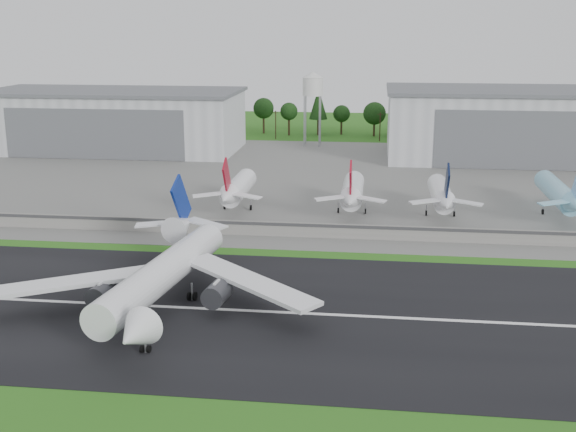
# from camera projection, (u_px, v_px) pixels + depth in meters

# --- Properties ---
(ground) EXTENTS (600.00, 600.00, 0.00)m
(ground) POSITION_uv_depth(u_px,v_px,m) (237.00, 335.00, 113.24)
(ground) COLOR #256618
(ground) RESTS_ON ground
(runway) EXTENTS (320.00, 60.00, 0.10)m
(runway) POSITION_uv_depth(u_px,v_px,m) (248.00, 311.00, 122.82)
(runway) COLOR black
(runway) RESTS_ON ground
(runway_centerline) EXTENTS (220.00, 1.00, 0.02)m
(runway_centerline) POSITION_uv_depth(u_px,v_px,m) (248.00, 311.00, 122.80)
(runway_centerline) COLOR white
(runway_centerline) RESTS_ON runway
(apron) EXTENTS (320.00, 150.00, 0.10)m
(apron) POSITION_uv_depth(u_px,v_px,m) (309.00, 179.00, 228.32)
(apron) COLOR slate
(apron) RESTS_ON ground
(blast_fence) EXTENTS (240.00, 0.61, 3.50)m
(blast_fence) POSITION_uv_depth(u_px,v_px,m) (283.00, 229.00, 165.52)
(blast_fence) COLOR gray
(blast_fence) RESTS_ON ground
(hangar_west) EXTENTS (97.00, 44.00, 23.20)m
(hangar_west) POSITION_uv_depth(u_px,v_px,m) (114.00, 120.00, 277.96)
(hangar_west) COLOR silver
(hangar_west) RESTS_ON ground
(hangar_east) EXTENTS (102.00, 47.00, 25.20)m
(hangar_east) POSITION_uv_depth(u_px,v_px,m) (529.00, 124.00, 259.25)
(hangar_east) COLOR silver
(hangar_east) RESTS_ON ground
(water_tower) EXTENTS (8.40, 8.40, 29.40)m
(water_tower) POSITION_uv_depth(u_px,v_px,m) (313.00, 84.00, 284.97)
(water_tower) COLOR #99999E
(water_tower) RESTS_ON ground
(utility_poles) EXTENTS (230.00, 3.00, 12.00)m
(utility_poles) POSITION_uv_depth(u_px,v_px,m) (327.00, 140.00, 305.06)
(utility_poles) COLOR black
(utility_poles) RESTS_ON ground
(treeline) EXTENTS (320.00, 16.00, 22.00)m
(treeline) POSITION_uv_depth(u_px,v_px,m) (330.00, 135.00, 319.45)
(treeline) COLOR black
(treeline) RESTS_ON ground
(main_airliner) EXTENTS (56.76, 59.22, 18.17)m
(main_airliner) POSITION_uv_depth(u_px,v_px,m) (163.00, 281.00, 122.91)
(main_airliner) COLOR white
(main_airliner) RESTS_ON runway
(parked_jet_red_a) EXTENTS (7.36, 31.29, 16.52)m
(parked_jet_red_a) POSITION_uv_depth(u_px,v_px,m) (236.00, 189.00, 186.88)
(parked_jet_red_a) COLOR white
(parked_jet_red_a) RESTS_ON ground
(parked_jet_red_b) EXTENTS (7.36, 31.29, 16.56)m
(parked_jet_red_b) POSITION_uv_depth(u_px,v_px,m) (352.00, 192.00, 183.31)
(parked_jet_red_b) COLOR white
(parked_jet_red_b) RESTS_ON ground
(parked_jet_navy) EXTENTS (7.36, 31.29, 16.43)m
(parked_jet_navy) POSITION_uv_depth(u_px,v_px,m) (442.00, 195.00, 180.65)
(parked_jet_navy) COLOR white
(parked_jet_navy) RESTS_ON ground
(parked_jet_skyblue) EXTENTS (7.36, 37.29, 16.52)m
(parked_jet_skyblue) POSITION_uv_depth(u_px,v_px,m) (560.00, 194.00, 181.90)
(parked_jet_skyblue) COLOR #84C8E4
(parked_jet_skyblue) RESTS_ON ground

